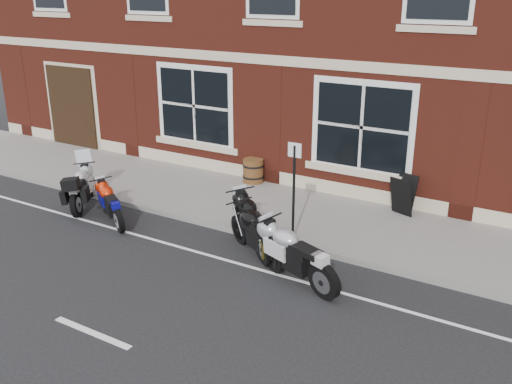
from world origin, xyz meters
TOP-DOWN VIEW (x-y plane):
  - ground at (0.00, 0.00)m, footprint 80.00×80.00m
  - sidewalk at (0.00, 3.00)m, footprint 30.00×3.00m
  - kerb at (0.00, 1.42)m, footprint 30.00×0.16m
  - moto_touring_silver at (-4.26, 0.91)m, footprint 1.16×1.71m
  - moto_sport_red at (-2.97, 0.52)m, footprint 1.65×1.07m
  - moto_sport_black at (0.56, 1.03)m, footprint 1.76×1.59m
  - moto_sport_silver at (1.96, 0.18)m, footprint 2.13×0.92m
  - moto_naked_black at (0.83, 0.71)m, footprint 1.86×1.19m
  - a_board_sign at (2.74, 4.18)m, footprint 0.64×0.53m
  - barrel_planter at (-1.44, 4.30)m, footprint 0.58×0.58m
  - parking_sign at (1.21, 1.55)m, footprint 0.30×0.06m

SIDE VIEW (x-z plane):
  - ground at x=0.00m, z-range 0.00..0.00m
  - sidewalk at x=0.00m, z-range 0.00..0.12m
  - kerb at x=0.00m, z-range 0.00..0.12m
  - barrel_planter at x=-1.44m, z-range 0.12..0.77m
  - moto_sport_red at x=-2.97m, z-range 0.06..0.90m
  - moto_touring_silver at x=-4.26m, z-range -0.12..1.17m
  - moto_naked_black at x=0.83m, z-range 0.07..1.01m
  - moto_sport_silver at x=1.96m, z-range 0.07..1.07m
  - a_board_sign at x=2.74m, z-range 0.12..1.04m
  - moto_sport_black at x=0.56m, z-range 0.07..1.08m
  - parking_sign at x=1.21m, z-range 0.28..2.39m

